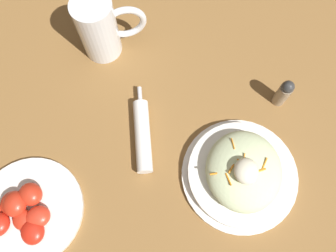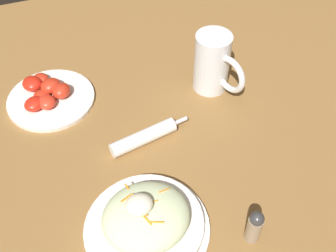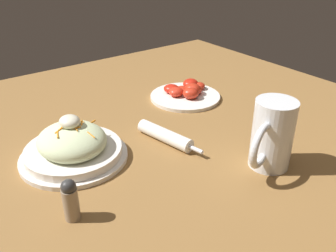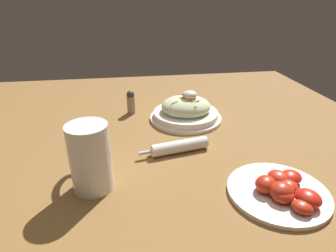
{
  "view_description": "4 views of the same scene",
  "coord_description": "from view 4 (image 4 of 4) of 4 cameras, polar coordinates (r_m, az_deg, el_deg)",
  "views": [
    {
      "loc": [
        0.26,
        0.04,
        0.67
      ],
      "look_at": [
        0.04,
        0.02,
        0.06
      ],
      "focal_mm": 35.16,
      "sensor_mm": 36.0,
      "label": 1
    },
    {
      "loc": [
        0.2,
        0.53,
        0.7
      ],
      "look_at": [
        0.01,
        0.0,
        0.07
      ],
      "focal_mm": 44.18,
      "sensor_mm": 36.0,
      "label": 2
    },
    {
      "loc": [
        -0.55,
        0.41,
        0.44
      ],
      "look_at": [
        0.01,
        -0.01,
        0.07
      ],
      "focal_mm": 38.88,
      "sensor_mm": 36.0,
      "label": 3
    },
    {
      "loc": [
        -0.08,
        -0.67,
        0.39
      ],
      "look_at": [
        0.03,
        -0.01,
        0.06
      ],
      "focal_mm": 30.39,
      "sensor_mm": 36.0,
      "label": 4
    }
  ],
  "objects": [
    {
      "name": "tomato_plate",
      "position": [
        0.64,
        21.85,
        -11.88
      ],
      "size": [
        0.21,
        0.21,
        0.04
      ],
      "color": "white",
      "rests_on": "ground_plane"
    },
    {
      "name": "salad_plate",
      "position": [
        0.93,
        3.62,
        3.13
      ],
      "size": [
        0.23,
        0.23,
        0.1
      ],
      "color": "white",
      "rests_on": "ground_plane"
    },
    {
      "name": "salt_shaker",
      "position": [
        0.99,
        -7.45,
        4.79
      ],
      "size": [
        0.03,
        0.03,
        0.08
      ],
      "color": "gray",
      "rests_on": "ground_plane"
    },
    {
      "name": "napkin_roll",
      "position": [
        0.75,
        2.25,
        -4.14
      ],
      "size": [
        0.19,
        0.06,
        0.03
      ],
      "color": "white",
      "rests_on": "ground_plane"
    },
    {
      "name": "beer_mug",
      "position": [
        0.62,
        -15.34,
        -6.65
      ],
      "size": [
        0.09,
        0.15,
        0.15
      ],
      "color": "white",
      "rests_on": "ground_plane"
    },
    {
      "name": "ground_plane",
      "position": [
        0.78,
        -2.01,
        -4.2
      ],
      "size": [
        1.43,
        1.43,
        0.0
      ],
      "primitive_type": "plane",
      "color": "olive"
    }
  ]
}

